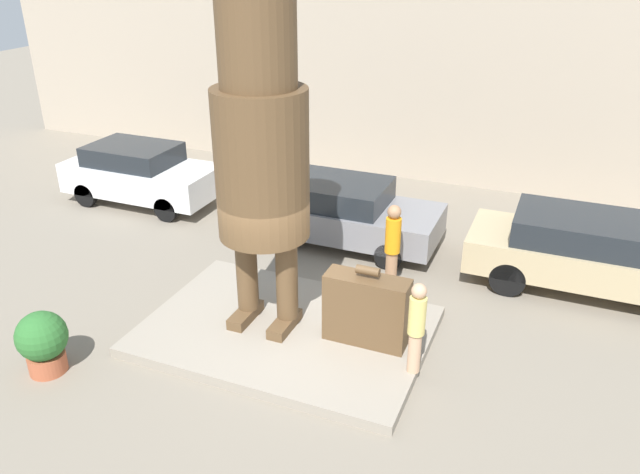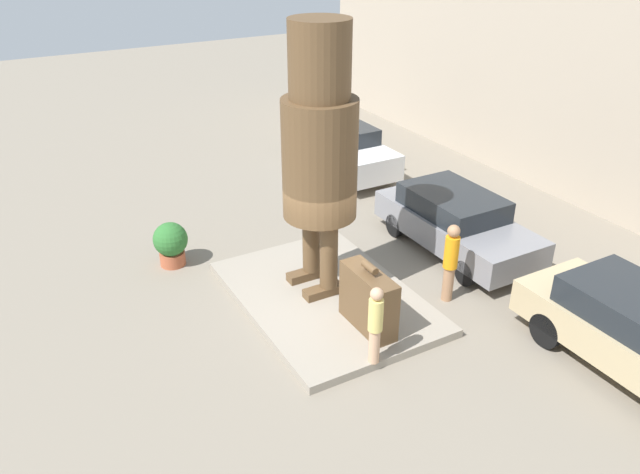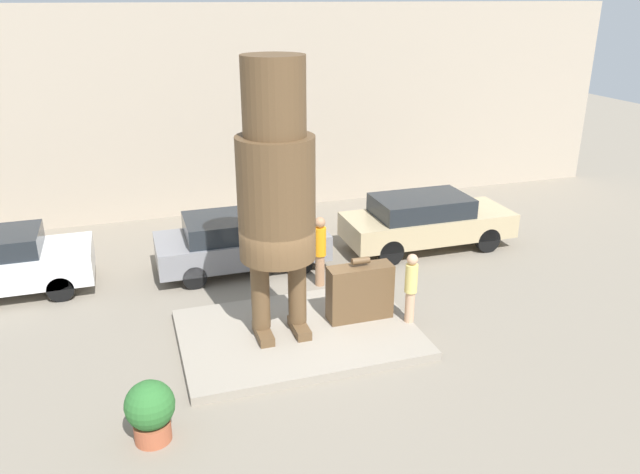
{
  "view_description": "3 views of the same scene",
  "coord_description": "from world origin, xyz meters",
  "px_view_note": "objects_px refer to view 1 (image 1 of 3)",
  "views": [
    {
      "loc": [
        4.09,
        -8.31,
        6.36
      ],
      "look_at": [
        0.7,
        -0.12,
        2.11
      ],
      "focal_mm": 35.0,
      "sensor_mm": 36.0,
      "label": 1
    },
    {
      "loc": [
        9.8,
        -5.62,
        7.5
      ],
      "look_at": [
        0.19,
        -0.24,
        1.71
      ],
      "focal_mm": 35.0,
      "sensor_mm": 36.0,
      "label": 2
    },
    {
      "loc": [
        -3.09,
        -11.12,
        6.79
      ],
      "look_at": [
        0.42,
        -0.19,
        2.31
      ],
      "focal_mm": 35.0,
      "sensor_mm": 36.0,
      "label": 3
    }
  ],
  "objects_px": {
    "parked_car_tan": "(591,252)",
    "worker_hivis": "(393,244)",
    "parked_car_grey": "(340,211)",
    "planter_pot": "(43,341)",
    "statue_figure": "(261,143)",
    "giant_suitcase": "(366,309)",
    "tourist": "(416,325)",
    "parked_car_white": "(140,173)"
  },
  "relations": [
    {
      "from": "statue_figure",
      "to": "parked_car_white",
      "type": "xyz_separation_m",
      "value": [
        -5.8,
        4.1,
        -2.64
      ]
    },
    {
      "from": "tourist",
      "to": "planter_pot",
      "type": "distance_m",
      "value": 5.92
    },
    {
      "from": "parked_car_white",
      "to": "planter_pot",
      "type": "distance_m",
      "value": 7.23
    },
    {
      "from": "planter_pot",
      "to": "worker_hivis",
      "type": "height_order",
      "value": "worker_hivis"
    },
    {
      "from": "statue_figure",
      "to": "parked_car_white",
      "type": "relative_size",
      "value": 1.39
    },
    {
      "from": "parked_car_grey",
      "to": "planter_pot",
      "type": "bearing_deg",
      "value": -113.0
    },
    {
      "from": "parked_car_white",
      "to": "parked_car_tan",
      "type": "distance_m",
      "value": 11.02
    },
    {
      "from": "parked_car_white",
      "to": "parked_car_grey",
      "type": "height_order",
      "value": "parked_car_white"
    },
    {
      "from": "parked_car_tan",
      "to": "parked_car_white",
      "type": "bearing_deg",
      "value": 177.9
    },
    {
      "from": "parked_car_tan",
      "to": "planter_pot",
      "type": "relative_size",
      "value": 4.45
    },
    {
      "from": "statue_figure",
      "to": "parked_car_tan",
      "type": "relative_size",
      "value": 1.17
    },
    {
      "from": "giant_suitcase",
      "to": "parked_car_tan",
      "type": "height_order",
      "value": "giant_suitcase"
    },
    {
      "from": "parked_car_grey",
      "to": "planter_pot",
      "type": "relative_size",
      "value": 4.09
    },
    {
      "from": "statue_figure",
      "to": "parked_car_white",
      "type": "height_order",
      "value": "statue_figure"
    },
    {
      "from": "parked_car_grey",
      "to": "worker_hivis",
      "type": "relative_size",
      "value": 2.45
    },
    {
      "from": "parked_car_grey",
      "to": "worker_hivis",
      "type": "xyz_separation_m",
      "value": [
        1.69,
        -1.59,
        0.2
      ]
    },
    {
      "from": "statue_figure",
      "to": "tourist",
      "type": "xyz_separation_m",
      "value": [
        2.77,
        -0.42,
        -2.42
      ]
    },
    {
      "from": "statue_figure",
      "to": "parked_car_white",
      "type": "distance_m",
      "value": 7.57
    },
    {
      "from": "parked_car_tan",
      "to": "worker_hivis",
      "type": "distance_m",
      "value": 3.89
    },
    {
      "from": "tourist",
      "to": "parked_car_white",
      "type": "relative_size",
      "value": 0.39
    },
    {
      "from": "parked_car_grey",
      "to": "parked_car_tan",
      "type": "xyz_separation_m",
      "value": [
        5.31,
        -0.16,
        0.05
      ]
    },
    {
      "from": "tourist",
      "to": "parked_car_grey",
      "type": "height_order",
      "value": "tourist"
    },
    {
      "from": "worker_hivis",
      "to": "tourist",
      "type": "bearing_deg",
      "value": -66.45
    },
    {
      "from": "parked_car_grey",
      "to": "worker_hivis",
      "type": "bearing_deg",
      "value": -43.15
    },
    {
      "from": "parked_car_tan",
      "to": "planter_pot",
      "type": "distance_m",
      "value": 10.08
    },
    {
      "from": "worker_hivis",
      "to": "parked_car_tan",
      "type": "bearing_deg",
      "value": 21.64
    },
    {
      "from": "tourist",
      "to": "planter_pot",
      "type": "xyz_separation_m",
      "value": [
        -5.54,
        -2.04,
        -0.46
      ]
    },
    {
      "from": "giant_suitcase",
      "to": "parked_car_white",
      "type": "height_order",
      "value": "giant_suitcase"
    },
    {
      "from": "planter_pot",
      "to": "tourist",
      "type": "bearing_deg",
      "value": 20.2
    },
    {
      "from": "tourist",
      "to": "parked_car_grey",
      "type": "relative_size",
      "value": 0.36
    },
    {
      "from": "giant_suitcase",
      "to": "worker_hivis",
      "type": "distance_m",
      "value": 2.21
    },
    {
      "from": "statue_figure",
      "to": "parked_car_tan",
      "type": "distance_m",
      "value": 6.91
    },
    {
      "from": "giant_suitcase",
      "to": "parked_car_white",
      "type": "distance_m",
      "value": 8.61
    },
    {
      "from": "giant_suitcase",
      "to": "worker_hivis",
      "type": "height_order",
      "value": "worker_hivis"
    },
    {
      "from": "statue_figure",
      "to": "planter_pot",
      "type": "xyz_separation_m",
      "value": [
        -2.77,
        -2.46,
        -2.89
      ]
    },
    {
      "from": "parked_car_grey",
      "to": "giant_suitcase",
      "type": "bearing_deg",
      "value": -63.3
    },
    {
      "from": "parked_car_tan",
      "to": "worker_hivis",
      "type": "relative_size",
      "value": 2.67
    },
    {
      "from": "statue_figure",
      "to": "giant_suitcase",
      "type": "height_order",
      "value": "statue_figure"
    },
    {
      "from": "giant_suitcase",
      "to": "parked_car_tan",
      "type": "distance_m",
      "value": 4.97
    },
    {
      "from": "giant_suitcase",
      "to": "tourist",
      "type": "height_order",
      "value": "tourist"
    },
    {
      "from": "giant_suitcase",
      "to": "worker_hivis",
      "type": "bearing_deg",
      "value": 95.35
    },
    {
      "from": "statue_figure",
      "to": "parked_car_tan",
      "type": "height_order",
      "value": "statue_figure"
    }
  ]
}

